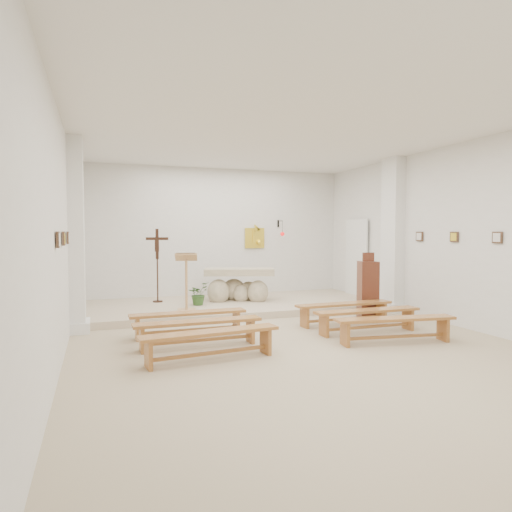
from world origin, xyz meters
name	(u,v)px	position (x,y,z in m)	size (l,w,h in m)	color
ground	(293,342)	(0.00, 0.00, 0.00)	(7.00, 10.00, 0.00)	tan
wall_left	(61,237)	(-3.49, 0.00, 1.75)	(0.02, 10.00, 3.50)	silver
wall_right	(463,235)	(3.49, 0.00, 1.75)	(0.02, 10.00, 3.50)	silver
wall_back	(217,234)	(0.00, 4.99, 1.75)	(7.00, 0.02, 3.50)	silver
ceiling	(293,128)	(0.00, 0.00, 3.49)	(7.00, 10.00, 0.02)	silver
sanctuary_platform	(233,305)	(0.00, 3.50, 0.07)	(6.98, 3.00, 0.15)	#BBAB90
pilaster_left	(76,236)	(-3.37, 2.00, 1.75)	(0.26, 0.55, 3.50)	white
pilaster_right	(393,235)	(3.37, 2.00, 1.75)	(0.26, 0.55, 3.50)	white
gold_wall_relief	(255,238)	(1.05, 4.96, 1.65)	(0.55, 0.04, 0.55)	yellow
sanctuary_lamp	(282,232)	(1.75, 4.71, 1.81)	(0.11, 0.36, 0.44)	black
station_frame_left_front	(58,240)	(-3.47, -0.80, 1.72)	(0.03, 0.20, 0.20)	#432D1D
station_frame_left_mid	(64,239)	(-3.47, 0.20, 1.72)	(0.03, 0.20, 0.20)	#432D1D
station_frame_left_rear	(68,238)	(-3.47, 1.20, 1.72)	(0.03, 0.20, 0.20)	#432D1D
station_frame_right_front	(497,237)	(3.47, -0.80, 1.72)	(0.03, 0.20, 0.20)	#432D1D
station_frame_right_mid	(454,237)	(3.47, 0.20, 1.72)	(0.03, 0.20, 0.20)	#432D1D
station_frame_right_rear	(419,236)	(3.47, 1.20, 1.72)	(0.03, 0.20, 0.20)	#432D1D
radiator_left	(76,311)	(-3.43, 2.70, 0.27)	(0.10, 0.85, 0.52)	silver
radiator_right	(376,295)	(3.43, 2.70, 0.27)	(0.10, 0.85, 0.52)	silver
altar	(238,287)	(0.20, 3.70, 0.48)	(1.78, 1.11, 0.86)	beige
lectern	(186,282)	(-1.27, 2.60, 0.77)	(0.52, 0.46, 1.26)	tan
crucifix_stand	(157,260)	(-1.68, 4.12, 1.16)	(0.51, 0.23, 1.74)	#32190F
potted_plant	(198,294)	(-0.86, 3.36, 0.41)	(0.47, 0.41, 0.52)	#2C5220
donation_pedestal	(368,289)	(2.33, 1.39, 0.61)	(0.45, 0.45, 1.39)	#572B18
bench_left_front	(189,318)	(-1.54, 0.98, 0.32)	(2.02, 0.35, 0.43)	#A56530
bench_right_front	(344,308)	(1.54, 0.98, 0.32)	(2.02, 0.38, 0.43)	#A56530
bench_left_second	(198,327)	(-1.54, 0.17, 0.32)	(2.02, 0.36, 0.43)	#A56530
bench_right_second	(367,315)	(1.54, 0.17, 0.32)	(2.02, 0.33, 0.43)	#A56530
bench_left_third	(210,338)	(-1.54, -0.64, 0.32)	(2.04, 0.55, 0.43)	#A56530
bench_right_third	(395,324)	(1.54, -0.64, 0.32)	(2.04, 0.59, 0.43)	#A56530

